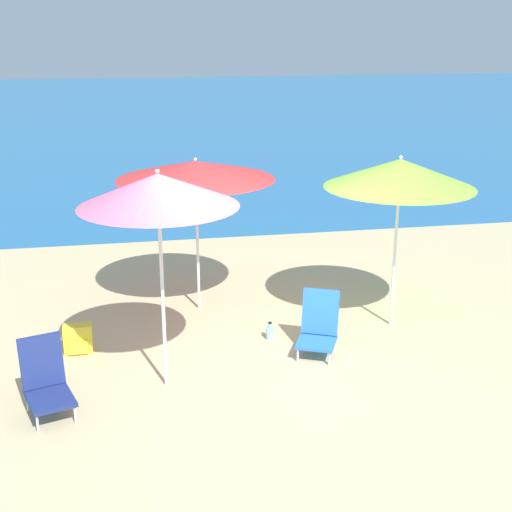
{
  "coord_description": "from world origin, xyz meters",
  "views": [
    {
      "loc": [
        -1.39,
        -6.53,
        3.53
      ],
      "look_at": [
        0.07,
        1.1,
        1.0
      ],
      "focal_mm": 50.0,
      "sensor_mm": 36.0,
      "label": 1
    }
  ],
  "objects_px": {
    "beach_umbrella_red": "(196,170)",
    "beach_chair_navy": "(46,380)",
    "beach_umbrella_pink": "(158,190)",
    "backpack_yellow": "(78,339)",
    "beach_umbrella_lime": "(400,173)",
    "water_bottle": "(270,333)",
    "beach_chair_blue": "(319,326)"
  },
  "relations": [
    {
      "from": "beach_umbrella_pink",
      "to": "beach_umbrella_red",
      "type": "height_order",
      "value": "beach_umbrella_pink"
    },
    {
      "from": "beach_umbrella_red",
      "to": "water_bottle",
      "type": "xyz_separation_m",
      "value": [
        0.71,
        -1.11,
        -1.74
      ]
    },
    {
      "from": "beach_umbrella_pink",
      "to": "water_bottle",
      "type": "xyz_separation_m",
      "value": [
        1.28,
        0.89,
        -1.96
      ]
    },
    {
      "from": "beach_chair_navy",
      "to": "water_bottle",
      "type": "xyz_separation_m",
      "value": [
        2.42,
        1.21,
        -0.25
      ]
    },
    {
      "from": "beach_chair_navy",
      "to": "water_bottle",
      "type": "distance_m",
      "value": 2.72
    },
    {
      "from": "backpack_yellow",
      "to": "beach_umbrella_pink",
      "type": "bearing_deg",
      "value": -45.94
    },
    {
      "from": "beach_umbrella_red",
      "to": "beach_chair_navy",
      "type": "xyz_separation_m",
      "value": [
        -1.71,
        -2.32,
        -1.5
      ]
    },
    {
      "from": "backpack_yellow",
      "to": "water_bottle",
      "type": "distance_m",
      "value": 2.2
    },
    {
      "from": "beach_umbrella_pink",
      "to": "water_bottle",
      "type": "height_order",
      "value": "beach_umbrella_pink"
    },
    {
      "from": "beach_umbrella_pink",
      "to": "beach_chair_blue",
      "type": "bearing_deg",
      "value": 14.87
    },
    {
      "from": "beach_chair_blue",
      "to": "backpack_yellow",
      "type": "height_order",
      "value": "beach_chair_blue"
    },
    {
      "from": "beach_umbrella_red",
      "to": "water_bottle",
      "type": "height_order",
      "value": "beach_umbrella_red"
    },
    {
      "from": "beach_umbrella_lime",
      "to": "backpack_yellow",
      "type": "height_order",
      "value": "beach_umbrella_lime"
    },
    {
      "from": "beach_umbrella_lime",
      "to": "beach_chair_navy",
      "type": "bearing_deg",
      "value": -161.1
    },
    {
      "from": "beach_umbrella_lime",
      "to": "backpack_yellow",
      "type": "distance_m",
      "value": 4.13
    },
    {
      "from": "beach_chair_blue",
      "to": "backpack_yellow",
      "type": "relative_size",
      "value": 2.12
    },
    {
      "from": "beach_umbrella_red",
      "to": "beach_chair_blue",
      "type": "distance_m",
      "value": 2.46
    },
    {
      "from": "beach_chair_navy",
      "to": "backpack_yellow",
      "type": "relative_size",
      "value": 2.19
    },
    {
      "from": "beach_umbrella_pink",
      "to": "water_bottle",
      "type": "bearing_deg",
      "value": 35.0
    },
    {
      "from": "beach_chair_navy",
      "to": "beach_umbrella_red",
      "type": "bearing_deg",
      "value": 36.28
    },
    {
      "from": "beach_chair_blue",
      "to": "water_bottle",
      "type": "distance_m",
      "value": 0.68
    },
    {
      "from": "beach_chair_blue",
      "to": "beach_umbrella_pink",
      "type": "bearing_deg",
      "value": -140.0
    },
    {
      "from": "beach_umbrella_pink",
      "to": "backpack_yellow",
      "type": "xyz_separation_m",
      "value": [
        -0.92,
        0.95,
        -1.88
      ]
    },
    {
      "from": "beach_umbrella_pink",
      "to": "backpack_yellow",
      "type": "bearing_deg",
      "value": 134.06
    },
    {
      "from": "beach_umbrella_lime",
      "to": "beach_chair_navy",
      "type": "distance_m",
      "value": 4.48
    },
    {
      "from": "beach_umbrella_pink",
      "to": "beach_chair_navy",
      "type": "bearing_deg",
      "value": -164.55
    },
    {
      "from": "beach_chair_navy",
      "to": "water_bottle",
      "type": "bearing_deg",
      "value": 9.23
    },
    {
      "from": "backpack_yellow",
      "to": "beach_umbrella_red",
      "type": "bearing_deg",
      "value": 35.38
    },
    {
      "from": "beach_umbrella_lime",
      "to": "beach_umbrella_pink",
      "type": "distance_m",
      "value": 3.02
    },
    {
      "from": "beach_umbrella_red",
      "to": "beach_chair_navy",
      "type": "distance_m",
      "value": 3.25
    },
    {
      "from": "beach_chair_navy",
      "to": "backpack_yellow",
      "type": "height_order",
      "value": "beach_chair_navy"
    },
    {
      "from": "beach_umbrella_lime",
      "to": "beach_chair_navy",
      "type": "height_order",
      "value": "beach_umbrella_lime"
    }
  ]
}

